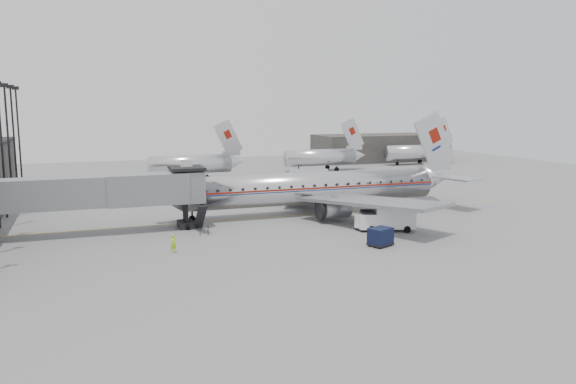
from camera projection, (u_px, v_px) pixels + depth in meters
name	position (u px, v px, depth m)	size (l,w,h in m)	color
ground	(282.00, 228.00, 58.16)	(160.00, 160.00, 0.00)	slate
hangar	(381.00, 148.00, 128.58)	(30.00, 12.00, 6.00)	#34312F
apron_line	(289.00, 216.00, 64.75)	(0.15, 60.00, 0.01)	gold
jet_bridge	(110.00, 192.00, 55.33)	(21.00, 6.20, 7.10)	slate
distant_aircraft_near	(191.00, 163.00, 96.17)	(16.39, 3.20, 10.26)	silver
distant_aircraft_mid	(321.00, 157.00, 108.62)	(16.39, 3.20, 10.26)	silver
distant_aircraft_far	(417.00, 152.00, 120.40)	(16.39, 3.20, 10.26)	silver
airliner	(318.00, 188.00, 65.95)	(37.90, 35.16, 12.00)	silver
service_van	(387.00, 217.00, 56.93)	(6.01, 3.94, 2.64)	white
baggage_cart_navy	(380.00, 236.00, 50.75)	(2.59, 2.32, 1.67)	black
baggage_cart_white	(367.00, 221.00, 57.31)	(2.67, 2.38, 1.73)	white
ramp_worker	(173.00, 244.00, 48.43)	(0.60, 0.39, 1.63)	#A7E01A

